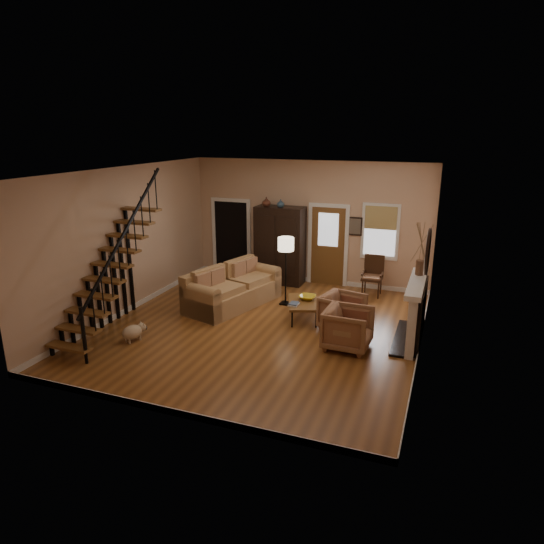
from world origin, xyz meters
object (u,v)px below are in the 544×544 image
(armchair_right, at_px, (343,312))
(side_chair, at_px, (372,276))
(armchair_left, at_px, (348,328))
(floor_lamp, at_px, (286,271))
(coffee_table, at_px, (303,310))
(sofa, at_px, (233,287))
(armoire, at_px, (280,245))

(armchair_right, bearing_deg, side_chair, 7.30)
(armchair_left, height_order, armchair_right, armchair_left)
(floor_lamp, height_order, side_chair, floor_lamp)
(coffee_table, relative_size, floor_lamp, 0.66)
(armchair_left, xyz_separation_m, side_chair, (-0.07, 3.24, 0.11))
(sofa, xyz_separation_m, side_chair, (2.99, 1.89, 0.05))
(coffee_table, xyz_separation_m, armchair_left, (1.24, -1.11, 0.19))
(sofa, relative_size, coffee_table, 2.24)
(armoire, height_order, sofa, armoire)
(armchair_right, relative_size, side_chair, 0.82)
(sofa, height_order, floor_lamp, floor_lamp)
(sofa, relative_size, floor_lamp, 1.49)
(floor_lamp, distance_m, side_chair, 2.32)
(armoire, bearing_deg, coffee_table, -59.39)
(coffee_table, distance_m, floor_lamp, 1.19)
(armoire, xyz_separation_m, armchair_left, (2.62, -3.44, -0.65))
(armchair_left, distance_m, armchair_right, 0.94)
(sofa, relative_size, armchair_left, 2.78)
(sofa, xyz_separation_m, floor_lamp, (1.14, 0.51, 0.37))
(armoire, distance_m, side_chair, 2.61)
(armchair_right, height_order, side_chair, side_chair)
(coffee_table, xyz_separation_m, floor_lamp, (-0.67, 0.76, 0.62))
(armchair_left, bearing_deg, side_chair, 3.29)
(floor_lamp, bearing_deg, coffee_table, -48.42)
(sofa, bearing_deg, armoire, 94.95)
(sofa, distance_m, side_chair, 3.54)
(armoire, distance_m, armchair_right, 3.51)
(armchair_right, xyz_separation_m, side_chair, (0.23, 2.35, 0.13))
(sofa, distance_m, armchair_left, 3.34)
(armchair_right, bearing_deg, sofa, 93.49)
(armchair_left, xyz_separation_m, floor_lamp, (-1.91, 1.87, 0.42))
(armchair_right, bearing_deg, coffee_table, 90.03)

